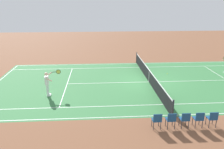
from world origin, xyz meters
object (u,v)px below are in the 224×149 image
object	(u,v)px
tennis_ball	(167,74)
spectator_chair_2	(185,119)
tennis_net	(149,76)
tennis_player_near	(48,83)
spectator_chair_1	(199,118)
spectator_chair_0	(212,118)
spectator_chair_3	(171,119)
spectator_chair_4	(157,120)

from	to	relation	value
tennis_ball	spectator_chair_2	size ratio (longest dim) A/B	0.08
tennis_net	tennis_ball	size ratio (longest dim) A/B	177.27
tennis_player_near	spectator_chair_1	distance (m)	9.59
tennis_player_near	spectator_chair_0	distance (m)	10.21
tennis_ball	spectator_chair_3	bearing A→B (deg)	74.15
tennis_ball	spectator_chair_1	bearing A→B (deg)	83.08
tennis_player_near	tennis_ball	size ratio (longest dim) A/B	25.71
spectator_chair_3	spectator_chair_4	distance (m)	0.71
tennis_player_near	spectator_chair_1	size ratio (longest dim) A/B	1.93
tennis_ball	spectator_chair_2	distance (m)	8.95
spectator_chair_2	tennis_player_near	bearing A→B (deg)	-31.23
spectator_chair_3	spectator_chair_0	bearing A→B (deg)	180.00
tennis_net	spectator_chair_4	xyz separation A→B (m)	(1.14, 6.85, 0.03)
tennis_player_near	spectator_chair_1	xyz separation A→B (m)	(-8.38, 4.65, -0.41)
spectator_chair_1	spectator_chair_2	bearing A→B (deg)	0.00
tennis_player_near	spectator_chair_2	size ratio (longest dim) A/B	1.93
spectator_chair_1	spectator_chair_4	size ratio (longest dim) A/B	1.00
spectator_chair_1	spectator_chair_2	xyz separation A→B (m)	(0.71, 0.00, 0.00)
spectator_chair_3	tennis_net	bearing A→B (deg)	-93.61
tennis_player_near	spectator_chair_2	world-z (taller)	tennis_player_near
tennis_net	spectator_chair_2	xyz separation A→B (m)	(-0.28, 6.85, 0.03)
spectator_chair_2	spectator_chair_3	xyz separation A→B (m)	(0.71, 0.00, 0.00)
spectator_chair_1	spectator_chair_3	xyz separation A→B (m)	(1.42, 0.00, 0.00)
tennis_ball	spectator_chair_4	size ratio (longest dim) A/B	0.08
spectator_chair_3	spectator_chair_4	bearing A→B (deg)	0.00
tennis_net	spectator_chair_0	distance (m)	7.06
spectator_chair_3	spectator_chair_4	world-z (taller)	same
tennis_player_near	spectator_chair_3	bearing A→B (deg)	146.24
tennis_player_near	spectator_chair_0	size ratio (longest dim) A/B	1.93
tennis_player_near	spectator_chair_2	xyz separation A→B (m)	(-7.66, 4.65, -0.41)
tennis_ball	spectator_chair_4	bearing A→B (deg)	69.94
spectator_chair_4	tennis_net	bearing A→B (deg)	-99.48
spectator_chair_2	spectator_chair_4	distance (m)	1.42
spectator_chair_0	tennis_net	bearing A→B (deg)	-76.03
tennis_player_near	spectator_chair_2	distance (m)	8.97
spectator_chair_4	tennis_player_near	bearing A→B (deg)	-36.68
tennis_net	spectator_chair_4	world-z (taller)	tennis_net
spectator_chair_3	spectator_chair_4	size ratio (longest dim) A/B	1.00
spectator_chair_0	spectator_chair_3	world-z (taller)	same
spectator_chair_0	spectator_chair_1	size ratio (longest dim) A/B	1.00
spectator_chair_0	spectator_chair_4	bearing A→B (deg)	0.00
tennis_player_near	spectator_chair_4	size ratio (longest dim) A/B	1.93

